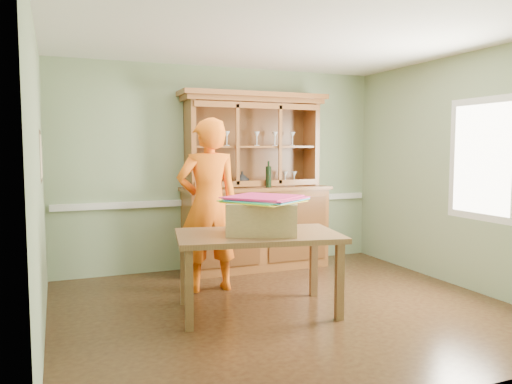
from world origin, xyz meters
name	(u,v)px	position (x,y,z in m)	size (l,w,h in m)	color
floor	(285,308)	(0.00, 0.00, 0.00)	(4.50, 4.50, 0.00)	#492F17
ceiling	(287,36)	(0.00, 0.00, 2.70)	(4.50, 4.50, 0.00)	white
wall_back	(223,168)	(0.00, 2.00, 1.35)	(4.50, 4.50, 0.00)	gray
wall_left	(39,181)	(-2.25, 0.00, 1.35)	(4.00, 4.00, 0.00)	gray
wall_right	(462,172)	(2.25, 0.00, 1.35)	(4.00, 4.00, 0.00)	gray
wall_front	(425,192)	(0.00, -2.00, 1.35)	(4.50, 4.50, 0.00)	gray
chair_rail	(224,201)	(0.00, 1.98, 0.90)	(4.41, 0.05, 0.08)	white
framed_map	(41,156)	(-2.23, 0.30, 1.55)	(0.03, 0.60, 0.46)	#332414
window_panel	(481,159)	(2.23, -0.30, 1.50)	(0.03, 0.96, 1.36)	white
china_hutch	(255,207)	(0.36, 1.73, 0.82)	(2.00, 0.66, 2.35)	brown
dining_table	(258,242)	(-0.29, 0.02, 0.70)	(1.72, 1.22, 0.79)	brown
cardboard_box	(263,218)	(-0.25, -0.01, 0.94)	(0.67, 0.53, 0.31)	tan
kite_stack	(265,199)	(-0.23, -0.02, 1.13)	(0.87, 0.87, 0.05)	yellow
person	(208,205)	(-0.53, 0.93, 0.98)	(0.71, 0.47, 1.96)	orange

